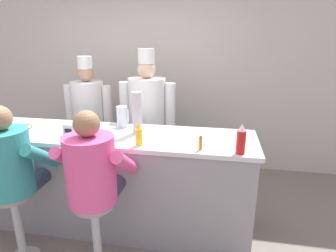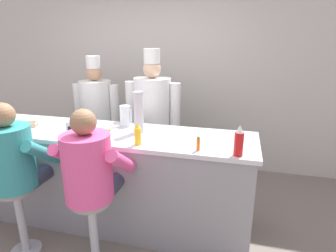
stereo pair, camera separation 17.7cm
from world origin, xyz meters
name	(u,v)px [view 1 (the left image)]	position (x,y,z in m)	size (l,w,h in m)	color
ground_plane	(91,243)	(0.00, 0.00, 0.00)	(20.00, 20.00, 0.00)	slate
wall_back	(143,77)	(0.00, 2.05, 1.35)	(10.00, 0.06, 2.70)	beige
diner_counter	(103,179)	(0.00, 0.37, 0.51)	(3.06, 0.73, 1.02)	gray
ketchup_bottle_red	(241,140)	(1.34, 0.08, 1.13)	(0.07, 0.07, 0.25)	red
mustard_bottle_yellow	(139,135)	(0.49, 0.11, 1.11)	(0.06, 0.06, 0.20)	yellow
hot_sauce_bottle_orange	(201,143)	(1.02, 0.10, 1.07)	(0.03, 0.03, 0.12)	orange
water_pitcher_clear	(122,117)	(0.17, 0.59, 1.13)	(0.13, 0.11, 0.22)	silver
breakfast_plate	(104,132)	(0.06, 0.36, 1.03)	(0.23, 0.23, 0.05)	white
coffee_mug_blue	(81,126)	(-0.21, 0.41, 1.07)	(0.14, 0.09, 0.10)	#4C7AB2
coffee_mug_tan	(25,126)	(-0.78, 0.31, 1.06)	(0.14, 0.09, 0.08)	beige
cup_stack_steel	(137,113)	(0.38, 0.44, 1.22)	(0.10, 0.10, 0.41)	#B7BABF
napkin_dispenser_chrome	(70,130)	(-0.24, 0.25, 1.07)	(0.12, 0.07, 0.11)	silver
diner_seated_teal	(11,166)	(-0.51, -0.26, 0.90)	(0.59, 0.58, 1.42)	#B2B5BA
diner_seated_pink	(93,174)	(0.22, -0.26, 0.90)	(0.58, 0.57, 1.42)	#B2B5BA
cook_in_whites_near	(89,114)	(-0.57, 1.32, 0.93)	(0.66, 0.42, 1.70)	#232328
cook_in_whites_far	(147,116)	(0.29, 1.18, 0.99)	(0.70, 0.45, 1.80)	#232328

